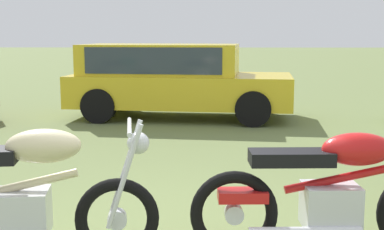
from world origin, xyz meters
The scene contains 3 objects.
motorcycle_cream centered at (-1.04, -0.34, 0.49)m, with size 1.99×0.71×1.02m.
motorcycle_red centered at (1.19, -0.15, 0.48)m, with size 2.02×0.64×1.02m.
car_yellow centered at (-0.36, 6.28, 0.83)m, with size 4.40×2.25×1.43m.
Camera 1 is at (0.23, -3.83, 1.63)m, focal length 48.70 mm.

